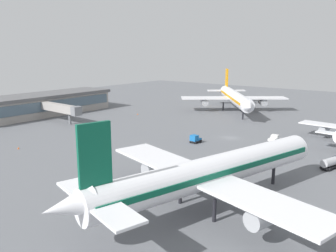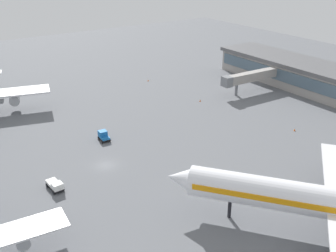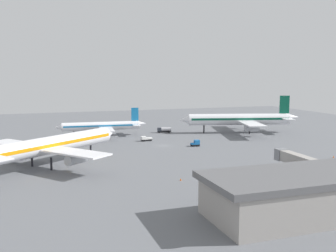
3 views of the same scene
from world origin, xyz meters
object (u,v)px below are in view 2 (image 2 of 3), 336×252
at_px(pushback_tractor, 55,185).
at_px(baggage_tug, 103,136).
at_px(safety_cone_near_gate, 295,130).
at_px(safety_cone_mid_apron, 148,80).
at_px(safety_cone_far_side, 200,101).

height_order(pushback_tractor, baggage_tug, baggage_tug).
relative_size(baggage_tug, safety_cone_near_gate, 5.51).
height_order(safety_cone_mid_apron, safety_cone_far_side, same).
distance_m(baggage_tug, safety_cone_near_gate, 48.10).
bearing_deg(safety_cone_far_side, safety_cone_near_gate, -167.45).
bearing_deg(pushback_tractor, safety_cone_mid_apron, 129.69).
height_order(safety_cone_near_gate, safety_cone_mid_apron, same).
xyz_separation_m(pushback_tractor, baggage_tug, (14.47, -17.07, 0.19)).
relative_size(baggage_tug, safety_cone_mid_apron, 5.51).
distance_m(safety_cone_mid_apron, safety_cone_far_side, 26.20).
distance_m(safety_cone_near_gate, safety_cone_mid_apron, 57.03).
distance_m(pushback_tractor, safety_cone_far_side, 57.44).
height_order(pushback_tractor, safety_cone_near_gate, pushback_tractor).
relative_size(pushback_tractor, baggage_tug, 1.37).
bearing_deg(safety_cone_near_gate, safety_cone_far_side, 12.55).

